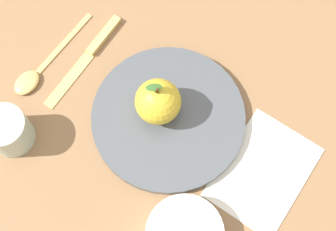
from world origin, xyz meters
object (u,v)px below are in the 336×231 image
at_px(dinner_plate, 168,118).
at_px(spoon, 36,73).
at_px(cup, 7,130).
at_px(linen_napkin, 264,172).
at_px(knife, 90,52).
at_px(apple, 159,104).

distance_m(dinner_plate, spoon, 0.23).
bearing_deg(cup, linen_napkin, -154.68).
height_order(dinner_plate, cup, cup).
bearing_deg(spoon, linen_napkin, -170.84).
bearing_deg(dinner_plate, linen_napkin, -176.61).
height_order(knife, linen_napkin, knife).
relative_size(cup, knife, 0.36).
xyz_separation_m(dinner_plate, spoon, (0.23, 0.05, -0.00)).
distance_m(dinner_plate, linen_napkin, 0.17).
bearing_deg(dinner_plate, apple, 7.99).
bearing_deg(apple, spoon, 13.77).
xyz_separation_m(dinner_plate, apple, (0.02, 0.00, 0.04)).
relative_size(apple, cup, 1.25).
relative_size(apple, knife, 0.44).
distance_m(dinner_plate, cup, 0.25).
bearing_deg(linen_napkin, apple, 3.77).
bearing_deg(knife, cup, 85.98).
distance_m(knife, spoon, 0.10).
relative_size(dinner_plate, spoon, 1.31).
xyz_separation_m(knife, spoon, (0.05, 0.08, 0.00)).
bearing_deg(apple, knife, -10.25).
height_order(apple, linen_napkin, apple).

